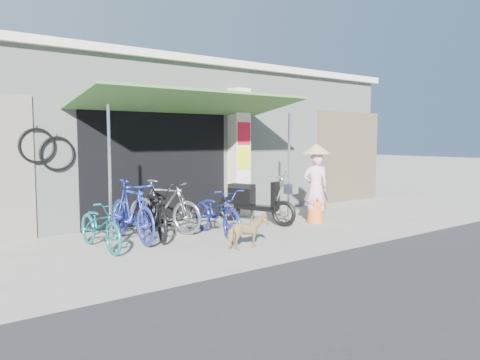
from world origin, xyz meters
TOP-DOWN VIEW (x-y plane):
  - ground at (0.00, 0.00)m, footprint 80.00×80.00m
  - bicycle_shop at (-0.00, 5.09)m, footprint 12.30×5.30m
  - shop_pillar at (0.85, 2.45)m, footprint 0.42×0.44m
  - awning at (-0.90, 1.63)m, footprint 4.60×1.88m
  - neighbour_right at (5.00, 2.59)m, footprint 2.60×0.06m
  - bike_teal at (-3.09, 0.98)m, footprint 0.61×1.61m
  - bike_blue at (-2.41, 1.27)m, footprint 0.53×1.83m
  - bike_black at (-1.89, 1.33)m, footprint 1.23×2.08m
  - bike_silver at (-1.57, 1.65)m, footprint 1.18×1.76m
  - bike_navy at (-0.93, 0.76)m, footprint 0.76×1.78m
  - street_dog at (-1.13, -0.43)m, footprint 0.70×0.38m
  - moped at (0.43, 1.34)m, footprint 0.87×1.81m
  - nun at (1.59, 0.63)m, footprint 0.67×0.64m

SIDE VIEW (x-z plane):
  - ground at x=0.00m, z-range 0.00..0.00m
  - street_dog at x=-1.13m, z-range 0.00..0.57m
  - bike_teal at x=-3.09m, z-range 0.00..0.83m
  - bike_navy at x=-0.93m, z-range 0.00..0.91m
  - moped at x=0.43m, z-range -0.05..1.02m
  - bike_black at x=-1.89m, z-range 0.00..1.03m
  - bike_silver at x=-1.57m, z-range 0.00..1.03m
  - bike_blue at x=-2.41m, z-range 0.00..1.10m
  - nun at x=1.59m, z-range -0.01..1.72m
  - neighbour_right at x=5.00m, z-range 0.00..2.60m
  - shop_pillar at x=0.85m, z-range 0.00..3.00m
  - bicycle_shop at x=0.00m, z-range 0.00..3.66m
  - awning at x=-0.90m, z-range 1.15..3.88m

